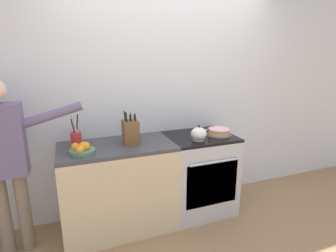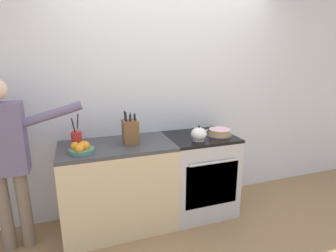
% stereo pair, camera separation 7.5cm
% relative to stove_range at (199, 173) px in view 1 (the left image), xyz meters
% --- Properties ---
extents(ground_plane, '(16.00, 16.00, 0.00)m').
position_rel_stove_range_xyz_m(ground_plane, '(-0.28, -0.31, -0.45)').
color(ground_plane, '#93704C').
extents(wall_back, '(8.00, 0.04, 2.60)m').
position_rel_stove_range_xyz_m(wall_back, '(-0.28, 0.33, 0.85)').
color(wall_back, silver).
rests_on(wall_back, ground_plane).
extents(counter_cabinet, '(1.11, 0.62, 0.90)m').
position_rel_stove_range_xyz_m(counter_cabinet, '(-0.92, 0.00, -0.00)').
color(counter_cabinet, beige).
rests_on(counter_cabinet, ground_plane).
extents(stove_range, '(0.72, 0.65, 0.90)m').
position_rel_stove_range_xyz_m(stove_range, '(0.00, 0.00, 0.00)').
color(stove_range, '#B7BABF').
rests_on(stove_range, ground_plane).
extents(layer_cake, '(0.28, 0.28, 0.08)m').
position_rel_stove_range_xyz_m(layer_cake, '(0.20, -0.07, 0.49)').
color(layer_cake, '#4C4C51').
rests_on(layer_cake, stove_range).
extents(tea_kettle, '(0.20, 0.16, 0.16)m').
position_rel_stove_range_xyz_m(tea_kettle, '(-0.09, -0.14, 0.52)').
color(tea_kettle, white).
rests_on(tea_kettle, stove_range).
extents(knife_block, '(0.14, 0.17, 0.33)m').
position_rel_stove_range_xyz_m(knife_block, '(-0.77, -0.00, 0.57)').
color(knife_block, brown).
rests_on(knife_block, counter_cabinet).
extents(utensil_crock, '(0.10, 0.10, 0.32)m').
position_rel_stove_range_xyz_m(utensil_crock, '(-1.28, 0.11, 0.53)').
color(utensil_crock, red).
rests_on(utensil_crock, counter_cabinet).
extents(fruit_bowl, '(0.22, 0.22, 0.10)m').
position_rel_stove_range_xyz_m(fruit_bowl, '(-1.24, -0.12, 0.49)').
color(fruit_bowl, '#4C7F66').
rests_on(fruit_bowl, counter_cabinet).
extents(person_baker, '(0.91, 0.20, 1.58)m').
position_rel_stove_range_xyz_m(person_baker, '(-1.86, -0.03, 0.49)').
color(person_baker, '#7A6B5B').
rests_on(person_baker, ground_plane).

